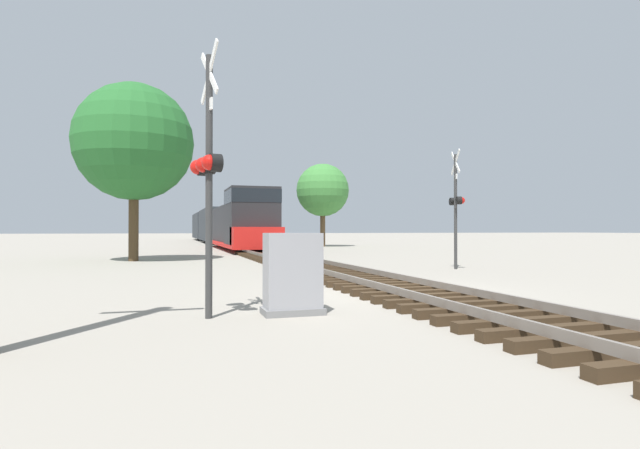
{
  "coord_description": "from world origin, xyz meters",
  "views": [
    {
      "loc": [
        -5.28,
        -10.83,
        1.5
      ],
      "look_at": [
        0.18,
        6.9,
        1.7
      ],
      "focal_mm": 28.0,
      "sensor_mm": 36.0,
      "label": 1
    }
  ],
  "objects_px": {
    "tree_mid_background": "(323,190)",
    "relay_cabinet": "(293,274)",
    "crossing_signal_far": "(456,203)",
    "freight_train": "(218,226)",
    "tree_far_right": "(134,142)",
    "crossing_signal_near": "(207,168)"
  },
  "relations": [
    {
      "from": "crossing_signal_near",
      "to": "freight_train",
      "type": "bearing_deg",
      "value": 161.87
    },
    {
      "from": "freight_train",
      "to": "tree_mid_background",
      "type": "relative_size",
      "value": 6.84
    },
    {
      "from": "freight_train",
      "to": "relay_cabinet",
      "type": "relative_size",
      "value": 35.05
    },
    {
      "from": "freight_train",
      "to": "crossing_signal_far",
      "type": "height_order",
      "value": "crossing_signal_far"
    },
    {
      "from": "crossing_signal_far",
      "to": "tree_mid_background",
      "type": "xyz_separation_m",
      "value": [
        2.77,
        25.84,
        2.51
      ]
    },
    {
      "from": "tree_far_right",
      "to": "tree_mid_background",
      "type": "bearing_deg",
      "value": 48.96
    },
    {
      "from": "crossing_signal_near",
      "to": "tree_far_right",
      "type": "bearing_deg",
      "value": 175.02
    },
    {
      "from": "crossing_signal_near",
      "to": "tree_mid_background",
      "type": "distance_m",
      "value": 36.22
    },
    {
      "from": "freight_train",
      "to": "crossing_signal_far",
      "type": "distance_m",
      "value": 38.08
    },
    {
      "from": "tree_mid_background",
      "to": "relay_cabinet",
      "type": "bearing_deg",
      "value": -108.3
    },
    {
      "from": "crossing_signal_far",
      "to": "tree_far_right",
      "type": "bearing_deg",
      "value": 66.33
    },
    {
      "from": "crossing_signal_far",
      "to": "relay_cabinet",
      "type": "distance_m",
      "value": 11.76
    },
    {
      "from": "relay_cabinet",
      "to": "tree_mid_background",
      "type": "relative_size",
      "value": 0.2
    },
    {
      "from": "freight_train",
      "to": "crossing_signal_far",
      "type": "xyz_separation_m",
      "value": [
        5.28,
        -37.71,
        0.58
      ]
    },
    {
      "from": "crossing_signal_near",
      "to": "relay_cabinet",
      "type": "xyz_separation_m",
      "value": [
        1.49,
        -0.01,
        -1.84
      ]
    },
    {
      "from": "crossing_signal_far",
      "to": "tree_far_right",
      "type": "relative_size",
      "value": 0.53
    },
    {
      "from": "crossing_signal_far",
      "to": "tree_mid_background",
      "type": "relative_size",
      "value": 0.61
    },
    {
      "from": "crossing_signal_far",
      "to": "tree_mid_background",
      "type": "height_order",
      "value": "tree_mid_background"
    },
    {
      "from": "crossing_signal_near",
      "to": "tree_mid_background",
      "type": "height_order",
      "value": "tree_mid_background"
    },
    {
      "from": "tree_mid_background",
      "to": "crossing_signal_far",
      "type": "bearing_deg",
      "value": -96.13
    },
    {
      "from": "freight_train",
      "to": "tree_far_right",
      "type": "distance_m",
      "value": 29.95
    },
    {
      "from": "relay_cabinet",
      "to": "tree_far_right",
      "type": "bearing_deg",
      "value": 102.3
    }
  ]
}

